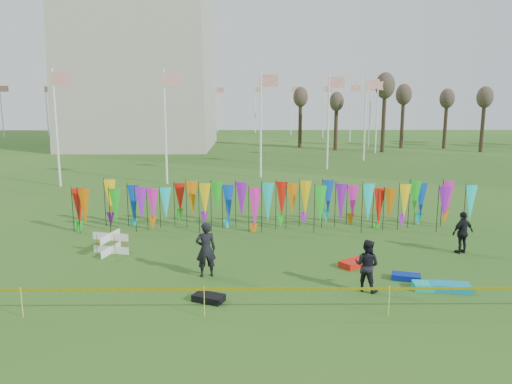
{
  "coord_description": "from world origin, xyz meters",
  "views": [
    {
      "loc": [
        -0.75,
        -14.25,
        6.1
      ],
      "look_at": [
        -0.54,
        6.0,
        2.24
      ],
      "focal_mm": 35.0,
      "sensor_mm": 36.0,
      "label": 1
    }
  ],
  "objects_px": {
    "person_left": "(206,249)",
    "kite_bag_black": "(209,298)",
    "kite_bag_turquoise": "(431,286)",
    "kite_bag_blue": "(406,277)",
    "person_mid": "(367,265)",
    "kite_bag_teal": "(450,287)",
    "box_kite": "(111,243)",
    "kite_bag_red": "(356,263)",
    "person_right": "(463,233)"
  },
  "relations": [
    {
      "from": "person_left",
      "to": "kite_bag_black",
      "type": "height_order",
      "value": "person_left"
    },
    {
      "from": "kite_bag_turquoise",
      "to": "kite_bag_blue",
      "type": "distance_m",
      "value": 1.03
    },
    {
      "from": "person_left",
      "to": "person_mid",
      "type": "relative_size",
      "value": 1.15
    },
    {
      "from": "person_mid",
      "to": "kite_bag_teal",
      "type": "xyz_separation_m",
      "value": [
        2.7,
        -0.04,
        -0.73
      ]
    },
    {
      "from": "person_left",
      "to": "kite_bag_turquoise",
      "type": "bearing_deg",
      "value": 155.77
    },
    {
      "from": "box_kite",
      "to": "kite_bag_red",
      "type": "relative_size",
      "value": 0.69
    },
    {
      "from": "kite_bag_red",
      "to": "kite_bag_black",
      "type": "distance_m",
      "value": 6.05
    },
    {
      "from": "kite_bag_blue",
      "to": "kite_bag_red",
      "type": "distance_m",
      "value": 2.01
    },
    {
      "from": "person_left",
      "to": "box_kite",
      "type": "bearing_deg",
      "value": -46.73
    },
    {
      "from": "box_kite",
      "to": "kite_bag_turquoise",
      "type": "bearing_deg",
      "value": -18.67
    },
    {
      "from": "person_mid",
      "to": "kite_bag_teal",
      "type": "relative_size",
      "value": 1.38
    },
    {
      "from": "box_kite",
      "to": "person_mid",
      "type": "distance_m",
      "value": 10.01
    },
    {
      "from": "person_right",
      "to": "kite_bag_red",
      "type": "height_order",
      "value": "person_right"
    },
    {
      "from": "box_kite",
      "to": "kite_bag_black",
      "type": "relative_size",
      "value": 0.94
    },
    {
      "from": "kite_bag_turquoise",
      "to": "kite_bag_black",
      "type": "distance_m",
      "value": 7.14
    },
    {
      "from": "person_right",
      "to": "kite_bag_teal",
      "type": "relative_size",
      "value": 1.38
    },
    {
      "from": "box_kite",
      "to": "kite_bag_black",
      "type": "distance_m",
      "value": 6.34
    },
    {
      "from": "kite_bag_blue",
      "to": "kite_bag_turquoise",
      "type": "bearing_deg",
      "value": -59.01
    },
    {
      "from": "kite_bag_turquoise",
      "to": "kite_bag_blue",
      "type": "xyz_separation_m",
      "value": [
        -0.53,
        0.88,
        -0.01
      ]
    },
    {
      "from": "box_kite",
      "to": "kite_bag_teal",
      "type": "distance_m",
      "value": 12.55
    },
    {
      "from": "box_kite",
      "to": "person_mid",
      "type": "relative_size",
      "value": 0.51
    },
    {
      "from": "box_kite",
      "to": "kite_bag_turquoise",
      "type": "distance_m",
      "value": 11.96
    },
    {
      "from": "person_right",
      "to": "kite_bag_blue",
      "type": "xyz_separation_m",
      "value": [
        -3.1,
        -2.91,
        -0.74
      ]
    },
    {
      "from": "box_kite",
      "to": "kite_bag_red",
      "type": "bearing_deg",
      "value": -9.18
    },
    {
      "from": "person_right",
      "to": "kite_bag_red",
      "type": "relative_size",
      "value": 1.34
    },
    {
      "from": "person_right",
      "to": "kite_bag_turquoise",
      "type": "relative_size",
      "value": 1.52
    },
    {
      "from": "person_right",
      "to": "person_mid",
      "type": "bearing_deg",
      "value": 17.66
    },
    {
      "from": "box_kite",
      "to": "person_left",
      "type": "xyz_separation_m",
      "value": [
        3.98,
        -2.53,
        0.53
      ]
    },
    {
      "from": "kite_bag_turquoise",
      "to": "kite_bag_black",
      "type": "bearing_deg",
      "value": -173.0
    },
    {
      "from": "kite_bag_teal",
      "to": "person_right",
      "type": "bearing_deg",
      "value": 63.03
    },
    {
      "from": "person_mid",
      "to": "person_right",
      "type": "xyz_separation_m",
      "value": [
        4.68,
        3.85,
        0.0
      ]
    },
    {
      "from": "kite_bag_blue",
      "to": "kite_bag_black",
      "type": "distance_m",
      "value": 6.79
    },
    {
      "from": "person_left",
      "to": "kite_bag_turquoise",
      "type": "distance_m",
      "value": 7.51
    },
    {
      "from": "box_kite",
      "to": "kite_bag_blue",
      "type": "xyz_separation_m",
      "value": [
        10.79,
        -2.95,
        -0.33
      ]
    },
    {
      "from": "kite_bag_red",
      "to": "kite_bag_black",
      "type": "relative_size",
      "value": 1.37
    },
    {
      "from": "person_left",
      "to": "kite_bag_black",
      "type": "bearing_deg",
      "value": 82.63
    },
    {
      "from": "kite_bag_blue",
      "to": "kite_bag_teal",
      "type": "height_order",
      "value": "kite_bag_teal"
    },
    {
      "from": "person_left",
      "to": "kite_bag_red",
      "type": "xyz_separation_m",
      "value": [
        5.4,
        1.02,
        -0.85
      ]
    },
    {
      "from": "kite_bag_black",
      "to": "kite_bag_teal",
      "type": "xyz_separation_m",
      "value": [
        7.68,
        0.78,
        0.01
      ]
    },
    {
      "from": "person_mid",
      "to": "kite_bag_turquoise",
      "type": "xyz_separation_m",
      "value": [
        2.11,
        0.05,
        -0.73
      ]
    },
    {
      "from": "box_kite",
      "to": "person_mid",
      "type": "height_order",
      "value": "person_mid"
    },
    {
      "from": "person_left",
      "to": "kite_bag_turquoise",
      "type": "relative_size",
      "value": 1.74
    },
    {
      "from": "person_left",
      "to": "person_right",
      "type": "xyz_separation_m",
      "value": [
        9.92,
        2.5,
        -0.12
      ]
    },
    {
      "from": "kite_bag_red",
      "to": "kite_bag_teal",
      "type": "relative_size",
      "value": 1.03
    },
    {
      "from": "person_left",
      "to": "kite_bag_blue",
      "type": "height_order",
      "value": "person_left"
    },
    {
      "from": "person_right",
      "to": "kite_bag_blue",
      "type": "height_order",
      "value": "person_right"
    },
    {
      "from": "kite_bag_teal",
      "to": "kite_bag_black",
      "type": "bearing_deg",
      "value": -174.21
    },
    {
      "from": "kite_bag_black",
      "to": "kite_bag_red",
      "type": "bearing_deg",
      "value": 31.74
    },
    {
      "from": "kite_bag_blue",
      "to": "kite_bag_black",
      "type": "relative_size",
      "value": 1.04
    },
    {
      "from": "box_kite",
      "to": "kite_bag_blue",
      "type": "height_order",
      "value": "box_kite"
    }
  ]
}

